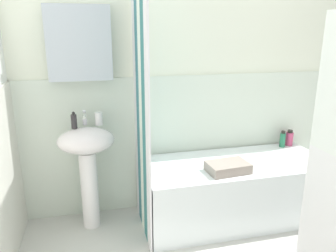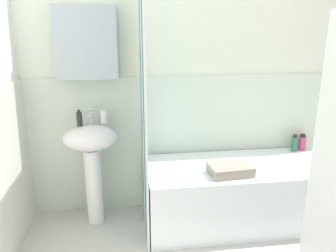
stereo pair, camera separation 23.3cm
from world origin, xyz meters
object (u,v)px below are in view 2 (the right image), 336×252
Objects in this scene: toothbrush_cup at (104,117)px; bathtub at (239,193)px; sink at (92,153)px; conditioner_bottle at (302,142)px; body_wash_bottle at (294,143)px; towel_folded at (230,170)px; soap_dispenser at (79,119)px.

bathtub is at bearing -11.45° from toothbrush_cup.
sink is 5.63× the size of conditioner_bottle.
sink is 1.80m from body_wash_bottle.
towel_folded is at bearing -22.17° from toothbrush_cup.
towel_folded is at bearing -16.39° from sink.
soap_dispenser is at bearing -177.41° from body_wash_bottle.
conditioner_bottle is at bearing 3.23° from soap_dispenser.
sink is 8.33× the size of toothbrush_cup.
conditioner_bottle is at bearing 1.63° from toothbrush_cup.
body_wash_bottle is (1.69, 0.02, -0.32)m from toothbrush_cup.
sink reaches higher than body_wash_bottle.
conditioner_bottle reaches higher than towel_folded.
soap_dispenser reaches higher than sink.
bathtub is at bearing -6.93° from sink.
toothbrush_cup reaches higher than towel_folded.
bathtub is (1.10, -0.22, -0.64)m from toothbrush_cup.
soap_dispenser is 1.24m from towel_folded.
body_wash_bottle is (-0.09, -0.03, 0.00)m from conditioner_bottle.
sink is at bearing -145.15° from toothbrush_cup.
conditioner_bottle is 0.96× the size of body_wash_bottle.
sink is 6.38× the size of soap_dispenser.
towel_folded is at bearing -16.03° from soap_dispenser.
bathtub is at bearing -158.07° from conditioner_bottle.
toothbrush_cup reaches higher than conditioner_bottle.
bathtub is 9.92× the size of body_wash_bottle.
towel_folded is (-0.15, -0.17, 0.29)m from bathtub.
conditioner_bottle is 0.94m from towel_folded.
body_wash_bottle is at bearing 22.79° from bathtub.
sink is 0.31m from toothbrush_cup.
toothbrush_cup is 0.32× the size of towel_folded.
soap_dispenser is 2.00m from conditioner_bottle.
bathtub is 0.80m from conditioner_bottle.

